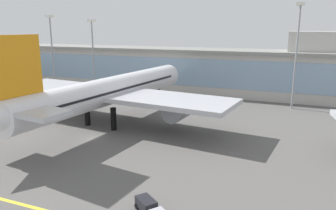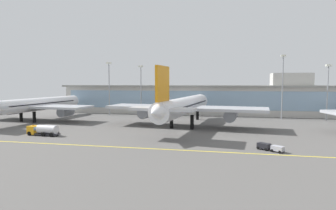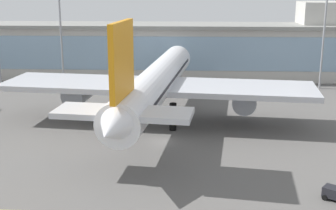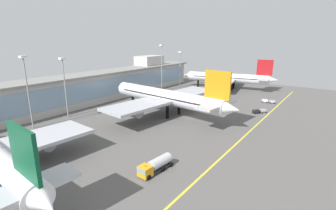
{
  "view_description": "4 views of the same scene",
  "coord_description": "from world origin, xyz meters",
  "px_view_note": "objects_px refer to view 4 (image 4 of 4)",
  "views": [
    {
      "loc": [
        33.86,
        -46.56,
        19.46
      ],
      "look_at": [
        9.8,
        12.52,
        4.22
      ],
      "focal_mm": 35.04,
      "sensor_mm": 36.0,
      "label": 1
    },
    {
      "loc": [
        12.03,
        -80.92,
        14.24
      ],
      "look_at": [
        -7.4,
        11.11,
        6.9
      ],
      "focal_mm": 30.66,
      "sensor_mm": 36.0,
      "label": 2
    },
    {
      "loc": [
        3.89,
        -63.6,
        22.45
      ],
      "look_at": [
        0.46,
        6.01,
        4.01
      ],
      "focal_mm": 49.1,
      "sensor_mm": 36.0,
      "label": 3
    },
    {
      "loc": [
        -74.52,
        -43.04,
        27.79
      ],
      "look_at": [
        -3.25,
        7.62,
        4.39
      ],
      "focal_mm": 26.45,
      "sensor_mm": 36.0,
      "label": 4
    }
  ],
  "objects_px": {
    "airliner_far_right": "(228,78)",
    "apron_light_mast_west": "(64,78)",
    "fuel_tanker_truck": "(155,165)",
    "baggage_tug_near": "(268,101)",
    "airliner_near_right": "(167,97)",
    "apron_light_mast_far_east": "(26,82)",
    "apron_light_mast_centre": "(162,61)",
    "apron_light_mast_east": "(180,64)",
    "service_truck_far": "(259,111)"
  },
  "relations": [
    {
      "from": "apron_light_mast_centre",
      "to": "apron_light_mast_far_east",
      "type": "relative_size",
      "value": 1.08
    },
    {
      "from": "airliner_near_right",
      "to": "apron_light_mast_centre",
      "type": "xyz_separation_m",
      "value": [
        34.17,
        27.79,
        9.48
      ]
    },
    {
      "from": "apron_light_mast_west",
      "to": "apron_light_mast_far_east",
      "type": "xyz_separation_m",
      "value": [
        -13.78,
        -1.94,
        0.8
      ]
    },
    {
      "from": "airliner_far_right",
      "to": "apron_light_mast_centre",
      "type": "distance_m",
      "value": 39.04
    },
    {
      "from": "service_truck_far",
      "to": "apron_light_mast_west",
      "type": "relative_size",
      "value": 0.25
    },
    {
      "from": "airliner_far_right",
      "to": "apron_light_mast_far_east",
      "type": "relative_size",
      "value": 2.3
    },
    {
      "from": "airliner_far_right",
      "to": "apron_light_mast_east",
      "type": "distance_m",
      "value": 28.37
    },
    {
      "from": "airliner_near_right",
      "to": "fuel_tanker_truck",
      "type": "height_order",
      "value": "airliner_near_right"
    },
    {
      "from": "airliner_far_right",
      "to": "fuel_tanker_truck",
      "type": "relative_size",
      "value": 5.75
    },
    {
      "from": "baggage_tug_near",
      "to": "apron_light_mast_east",
      "type": "relative_size",
      "value": 0.28
    },
    {
      "from": "apron_light_mast_west",
      "to": "fuel_tanker_truck",
      "type": "bearing_deg",
      "value": -103.54
    },
    {
      "from": "airliner_near_right",
      "to": "apron_light_mast_west",
      "type": "height_order",
      "value": "apron_light_mast_west"
    },
    {
      "from": "airliner_far_right",
      "to": "apron_light_mast_far_east",
      "type": "xyz_separation_m",
      "value": [
        -97.66,
        25.27,
        8.83
      ]
    },
    {
      "from": "fuel_tanker_truck",
      "to": "baggage_tug_near",
      "type": "relative_size",
      "value": 1.6
    },
    {
      "from": "apron_light_mast_centre",
      "to": "apron_light_mast_far_east",
      "type": "height_order",
      "value": "apron_light_mast_centre"
    },
    {
      "from": "apron_light_mast_far_east",
      "to": "service_truck_far",
      "type": "bearing_deg",
      "value": -42.4
    },
    {
      "from": "service_truck_far",
      "to": "apron_light_mast_centre",
      "type": "xyz_separation_m",
      "value": [
        11.78,
        55.92,
        15.38
      ]
    },
    {
      "from": "apron_light_mast_west",
      "to": "apron_light_mast_centre",
      "type": "bearing_deg",
      "value": -0.27
    },
    {
      "from": "airliner_far_right",
      "to": "apron_light_mast_east",
      "type": "xyz_separation_m",
      "value": [
        -11.0,
        25.0,
        7.67
      ]
    },
    {
      "from": "service_truck_far",
      "to": "apron_light_mast_far_east",
      "type": "relative_size",
      "value": 0.23
    },
    {
      "from": "airliner_far_right",
      "to": "apron_light_mast_far_east",
      "type": "height_order",
      "value": "apron_light_mast_far_east"
    },
    {
      "from": "baggage_tug_near",
      "to": "apron_light_mast_far_east",
      "type": "distance_m",
      "value": 95.36
    },
    {
      "from": "airliner_far_right",
      "to": "airliner_near_right",
      "type": "bearing_deg",
      "value": 79.65
    },
    {
      "from": "baggage_tug_near",
      "to": "apron_light_mast_east",
      "type": "height_order",
      "value": "apron_light_mast_east"
    },
    {
      "from": "apron_light_mast_west",
      "to": "apron_light_mast_far_east",
      "type": "distance_m",
      "value": 13.94
    },
    {
      "from": "baggage_tug_near",
      "to": "apron_light_mast_centre",
      "type": "bearing_deg",
      "value": -1.71
    },
    {
      "from": "baggage_tug_near",
      "to": "apron_light_mast_far_east",
      "type": "height_order",
      "value": "apron_light_mast_far_east"
    },
    {
      "from": "apron_light_mast_far_east",
      "to": "apron_light_mast_centre",
      "type": "bearing_deg",
      "value": 1.34
    },
    {
      "from": "apron_light_mast_west",
      "to": "apron_light_mast_east",
      "type": "height_order",
      "value": "apron_light_mast_west"
    },
    {
      "from": "airliner_far_right",
      "to": "apron_light_mast_west",
      "type": "distance_m",
      "value": 88.54
    },
    {
      "from": "apron_light_mast_centre",
      "to": "apron_light_mast_far_east",
      "type": "distance_m",
      "value": 71.22
    },
    {
      "from": "airliner_near_right",
      "to": "baggage_tug_near",
      "type": "height_order",
      "value": "airliner_near_right"
    },
    {
      "from": "fuel_tanker_truck",
      "to": "apron_light_mast_centre",
      "type": "height_order",
      "value": "apron_light_mast_centre"
    },
    {
      "from": "apron_light_mast_west",
      "to": "apron_light_mast_centre",
      "type": "relative_size",
      "value": 0.87
    },
    {
      "from": "apron_light_mast_centre",
      "to": "apron_light_mast_far_east",
      "type": "xyz_separation_m",
      "value": [
        -71.19,
        -1.67,
        -1.06
      ]
    },
    {
      "from": "fuel_tanker_truck",
      "to": "apron_light_mast_west",
      "type": "xyz_separation_m",
      "value": [
        12.15,
        50.46,
        12.8
      ]
    },
    {
      "from": "baggage_tug_near",
      "to": "service_truck_far",
      "type": "distance_m",
      "value": 18.63
    },
    {
      "from": "airliner_far_right",
      "to": "apron_light_mast_centre",
      "type": "xyz_separation_m",
      "value": [
        -26.47,
        26.94,
        9.9
      ]
    },
    {
      "from": "airliner_near_right",
      "to": "airliner_far_right",
      "type": "relative_size",
      "value": 1.11
    },
    {
      "from": "service_truck_far",
      "to": "apron_light_mast_centre",
      "type": "relative_size",
      "value": 0.22
    },
    {
      "from": "airliner_near_right",
      "to": "apron_light_mast_far_east",
      "type": "relative_size",
      "value": 2.56
    },
    {
      "from": "apron_light_mast_east",
      "to": "airliner_far_right",
      "type": "bearing_deg",
      "value": -66.25
    },
    {
      "from": "service_truck_far",
      "to": "apron_light_mast_east",
      "type": "distance_m",
      "value": 61.88
    },
    {
      "from": "apron_light_mast_centre",
      "to": "apron_light_mast_west",
      "type": "bearing_deg",
      "value": 179.73
    },
    {
      "from": "fuel_tanker_truck",
      "to": "service_truck_far",
      "type": "relative_size",
      "value": 1.71
    },
    {
      "from": "baggage_tug_near",
      "to": "service_truck_far",
      "type": "xyz_separation_m",
      "value": [
        -18.58,
        -1.29,
        0.0
      ]
    },
    {
      "from": "baggage_tug_near",
      "to": "apron_light_mast_west",
      "type": "relative_size",
      "value": 0.27
    },
    {
      "from": "apron_light_mast_west",
      "to": "apron_light_mast_east",
      "type": "xyz_separation_m",
      "value": [
        72.88,
        -2.22,
        -0.36
      ]
    },
    {
      "from": "fuel_tanker_truck",
      "to": "baggage_tug_near",
      "type": "bearing_deg",
      "value": -178.34
    },
    {
      "from": "airliner_near_right",
      "to": "apron_light_mast_centre",
      "type": "distance_m",
      "value": 45.05
    }
  ]
}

